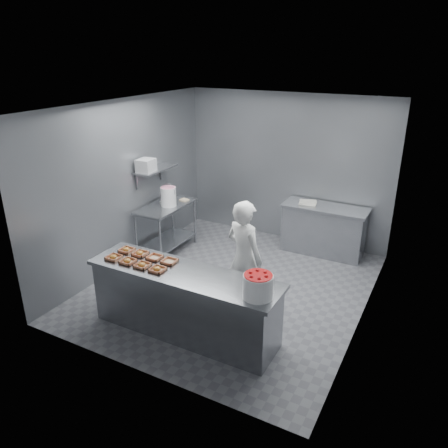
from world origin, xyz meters
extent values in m
plane|color=#4C4C51|center=(0.00, 0.00, 0.00)|extent=(4.50, 4.50, 0.00)
plane|color=white|center=(0.00, 0.00, 2.80)|extent=(4.50, 4.50, 0.00)
cube|color=slate|center=(0.00, 2.25, 1.40)|extent=(4.00, 0.04, 2.80)
cube|color=slate|center=(-2.00, 0.00, 1.40)|extent=(0.04, 4.50, 2.80)
cube|color=slate|center=(2.00, 0.00, 1.40)|extent=(0.04, 4.50, 2.80)
cube|color=slate|center=(0.00, -1.35, 0.88)|extent=(2.60, 0.70, 0.05)
cube|color=slate|center=(0.00, -1.35, 0.42)|extent=(2.50, 0.64, 0.85)
cube|color=slate|center=(-1.65, 0.60, 0.88)|extent=(0.60, 1.20, 0.04)
cube|color=slate|center=(-1.65, 0.60, 0.20)|extent=(0.56, 1.15, 0.03)
cylinder|color=slate|center=(-1.91, 0.04, 0.44)|extent=(0.04, 0.04, 0.88)
cylinder|color=slate|center=(-1.39, 0.04, 0.44)|extent=(0.04, 0.04, 0.88)
cylinder|color=slate|center=(-1.91, 1.16, 0.44)|extent=(0.04, 0.04, 0.88)
cylinder|color=slate|center=(-1.39, 1.16, 0.44)|extent=(0.04, 0.04, 0.88)
cube|color=slate|center=(0.90, 1.90, 0.88)|extent=(1.50, 0.60, 0.05)
cube|color=slate|center=(0.90, 1.90, 0.42)|extent=(1.44, 0.55, 0.85)
cube|color=slate|center=(-1.82, 0.60, 1.55)|extent=(0.35, 0.90, 0.03)
cube|color=tan|center=(-1.02, -1.48, 0.92)|extent=(0.18, 0.18, 0.04)
cube|color=white|center=(-0.98, -1.47, 0.91)|extent=(0.10, 0.06, 0.00)
ellipsoid|color=gold|center=(-1.03, -1.48, 0.93)|extent=(0.10, 0.10, 0.05)
cube|color=tan|center=(-0.78, -1.48, 0.92)|extent=(0.18, 0.18, 0.04)
cube|color=white|center=(-0.74, -1.47, 0.91)|extent=(0.10, 0.06, 0.00)
ellipsoid|color=gold|center=(-0.79, -1.48, 0.93)|extent=(0.10, 0.10, 0.05)
cube|color=tan|center=(-0.54, -1.48, 0.92)|extent=(0.18, 0.18, 0.04)
cube|color=white|center=(-0.50, -1.47, 0.91)|extent=(0.10, 0.06, 0.00)
ellipsoid|color=gold|center=(-0.55, -1.48, 0.93)|extent=(0.10, 0.10, 0.05)
cube|color=tan|center=(-0.30, -1.48, 0.92)|extent=(0.18, 0.18, 0.04)
cube|color=white|center=(-0.26, -1.47, 0.91)|extent=(0.10, 0.06, 0.00)
ellipsoid|color=gold|center=(-0.31, -1.48, 0.93)|extent=(0.10, 0.10, 0.05)
cube|color=tan|center=(-1.02, -1.22, 0.92)|extent=(0.18, 0.18, 0.04)
cube|color=white|center=(-0.98, -1.20, 0.91)|extent=(0.10, 0.06, 0.00)
ellipsoid|color=gold|center=(-1.03, -1.22, 0.93)|extent=(0.10, 0.10, 0.05)
cube|color=tan|center=(-0.78, -1.22, 0.92)|extent=(0.18, 0.18, 0.04)
cube|color=white|center=(-0.74, -1.20, 0.91)|extent=(0.10, 0.06, 0.00)
ellipsoid|color=gold|center=(-0.79, -1.22, 0.93)|extent=(0.10, 0.10, 0.05)
cube|color=tan|center=(-0.54, -1.22, 0.92)|extent=(0.18, 0.18, 0.04)
cube|color=white|center=(-0.50, -1.20, 0.91)|extent=(0.10, 0.06, 0.00)
cube|color=tan|center=(-0.30, -1.22, 0.92)|extent=(0.18, 0.18, 0.04)
cube|color=white|center=(-0.26, -1.20, 0.91)|extent=(0.10, 0.06, 0.00)
imported|color=white|center=(0.45, -0.51, 0.84)|extent=(0.71, 0.57, 1.67)
cylinder|color=white|center=(1.07, -1.45, 1.04)|extent=(0.34, 0.34, 0.28)
cylinder|color=red|center=(1.07, -1.45, 1.17)|extent=(0.32, 0.32, 0.04)
cylinder|color=white|center=(-1.59, 0.61, 1.07)|extent=(0.27, 0.27, 0.34)
cylinder|color=pink|center=(-1.59, 0.61, 1.24)|extent=(0.25, 0.25, 0.02)
torus|color=slate|center=(-1.59, 0.61, 1.18)|extent=(0.29, 0.01, 0.29)
cylinder|color=white|center=(-1.71, 0.74, 0.91)|extent=(0.34, 0.34, 0.02)
cube|color=#CCB28C|center=(-1.51, 1.00, 0.91)|extent=(0.17, 0.15, 0.02)
cube|color=gray|center=(-1.82, 0.34, 1.67)|extent=(0.27, 0.31, 0.22)
cube|color=silver|center=(0.57, 1.90, 0.92)|extent=(0.34, 0.28, 0.05)
camera|label=1|loc=(2.76, -5.41, 3.54)|focal=35.00mm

